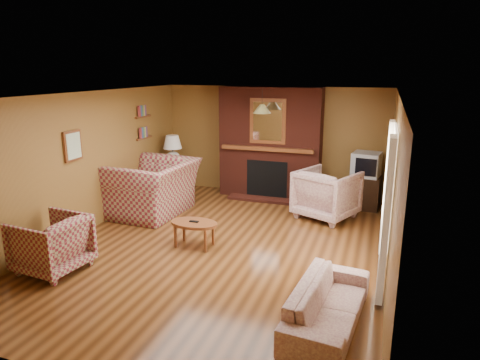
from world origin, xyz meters
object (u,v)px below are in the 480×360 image
(floral_sofa, at_px, (328,305))
(side_table, at_px, (174,180))
(fireplace, at_px, (270,144))
(crt_tv, at_px, (366,164))
(coffee_table, at_px, (194,226))
(table_lamp, at_px, (173,149))
(plaid_armchair, at_px, (51,244))
(tv_stand, at_px, (364,192))
(floral_armchair, at_px, (327,194))
(plaid_loveseat, at_px, (153,188))

(floral_sofa, distance_m, side_table, 5.72)
(fireplace, relative_size, crt_tv, 4.01)
(fireplace, relative_size, coffee_table, 3.09)
(table_lamp, height_order, crt_tv, table_lamp)
(crt_tv, bearing_deg, table_lamp, -175.26)
(plaid_armchair, distance_m, floral_sofa, 3.85)
(table_lamp, bearing_deg, side_table, 0.00)
(coffee_table, distance_m, crt_tv, 3.86)
(coffee_table, bearing_deg, tv_stand, 49.92)
(plaid_armchair, bearing_deg, fireplace, 162.37)
(fireplace, relative_size, plaid_armchair, 2.74)
(floral_armchair, relative_size, tv_stand, 1.54)
(plaid_armchair, height_order, tv_stand, plaid_armchair)
(fireplace, xyz_separation_m, plaid_loveseat, (-1.85, -1.89, -0.66))
(plaid_armchair, height_order, side_table, plaid_armchair)
(plaid_loveseat, relative_size, coffee_table, 2.07)
(floral_armchair, bearing_deg, plaid_armchair, 70.02)
(fireplace, distance_m, floral_armchair, 1.88)
(plaid_loveseat, bearing_deg, floral_sofa, 56.66)
(floral_sofa, distance_m, coffee_table, 2.76)
(floral_sofa, xyz_separation_m, floral_armchair, (-0.50, 3.59, 0.22))
(coffee_table, bearing_deg, plaid_armchair, -137.50)
(floral_armchair, xyz_separation_m, crt_tv, (0.65, 0.84, 0.44))
(plaid_loveseat, bearing_deg, floral_armchair, 107.54)
(fireplace, bearing_deg, plaid_loveseat, -134.42)
(side_table, bearing_deg, floral_sofa, -45.61)
(floral_armchair, bearing_deg, tv_stand, -103.81)
(floral_armchair, distance_m, coffee_table, 2.76)
(plaid_loveseat, distance_m, tv_stand, 4.26)
(floral_sofa, height_order, floral_armchair, floral_armchair)
(plaid_armchair, height_order, coffee_table, plaid_armchair)
(floral_armchair, bearing_deg, table_lamp, 15.77)
(side_table, bearing_deg, tv_stand, 4.82)
(fireplace, height_order, plaid_loveseat, fireplace)
(fireplace, xyz_separation_m, floral_sofa, (1.90, -4.62, -0.94))
(side_table, xyz_separation_m, crt_tv, (4.15, 0.34, 0.58))
(side_table, height_order, tv_stand, tv_stand)
(table_lamp, bearing_deg, floral_sofa, -45.61)
(plaid_armchair, xyz_separation_m, floral_sofa, (3.85, -0.10, -0.15))
(fireplace, bearing_deg, tv_stand, -5.15)
(table_lamp, xyz_separation_m, crt_tv, (4.15, 0.34, -0.13))
(floral_sofa, bearing_deg, plaid_armchair, 94.35)
(plaid_loveseat, xyz_separation_m, floral_sofa, (3.75, -2.73, -0.28))
(crt_tv, bearing_deg, coffee_table, -130.13)
(floral_armchair, xyz_separation_m, coffee_table, (-1.81, -2.08, -0.11))
(crt_tv, bearing_deg, plaid_loveseat, -156.48)
(coffee_table, xyz_separation_m, side_table, (-1.69, 2.57, -0.03))
(fireplace, bearing_deg, side_table, -165.71)
(coffee_table, distance_m, tv_stand, 3.82)
(tv_stand, bearing_deg, fireplace, -179.54)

